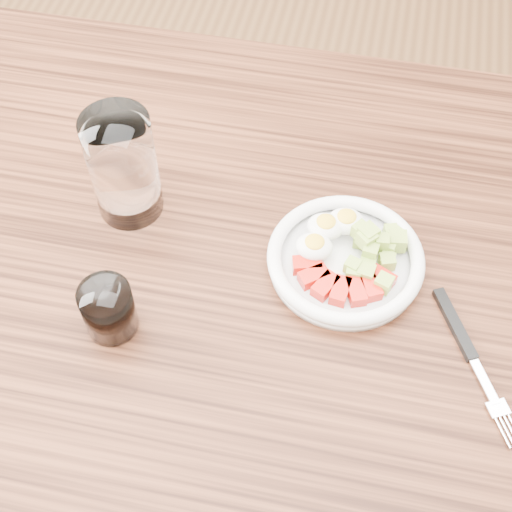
{
  "coord_description": "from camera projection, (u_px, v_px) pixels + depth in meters",
  "views": [
    {
      "loc": [
        0.09,
        -0.48,
        1.51
      ],
      "look_at": [
        -0.01,
        0.01,
        0.8
      ],
      "focal_mm": 50.0,
      "sensor_mm": 36.0,
      "label": 1
    }
  ],
  "objects": [
    {
      "name": "coffee_glass",
      "position": [
        108.0,
        310.0,
        0.82
      ],
      "size": [
        0.06,
        0.06,
        0.07
      ],
      "color": "white",
      "rests_on": "dining_table"
    },
    {
      "name": "bowl",
      "position": [
        345.0,
        257.0,
        0.89
      ],
      "size": [
        0.2,
        0.2,
        0.05
      ],
      "color": "white",
      "rests_on": "dining_table"
    },
    {
      "name": "water_glass",
      "position": [
        123.0,
        167.0,
        0.89
      ],
      "size": [
        0.09,
        0.09,
        0.15
      ],
      "primitive_type": "cylinder",
      "color": "white",
      "rests_on": "dining_table"
    },
    {
      "name": "fork",
      "position": [
        465.0,
        344.0,
        0.83
      ],
      "size": [
        0.11,
        0.19,
        0.01
      ],
      "color": "black",
      "rests_on": "dining_table"
    },
    {
      "name": "dining_table",
      "position": [
        262.0,
        318.0,
        0.97
      ],
      "size": [
        1.5,
        0.9,
        0.77
      ],
      "color": "brown",
      "rests_on": "ground"
    },
    {
      "name": "ground",
      "position": [
        260.0,
        477.0,
        1.52
      ],
      "size": [
        4.0,
        4.0,
        0.0
      ],
      "primitive_type": "plane",
      "color": "brown",
      "rests_on": "ground"
    }
  ]
}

